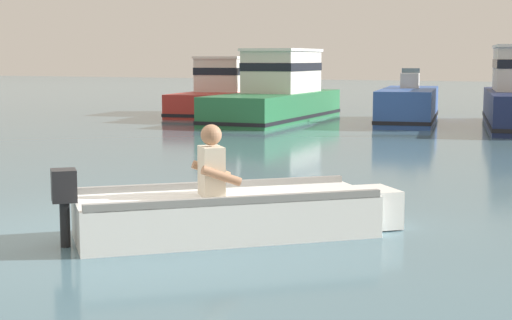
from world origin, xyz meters
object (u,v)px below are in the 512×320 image
(rowboat_with_person, at_px, (232,213))
(moored_boat_red, at_px, (224,93))
(moored_boat_blue, at_px, (408,106))
(moored_boat_green, at_px, (278,94))

(rowboat_with_person, relative_size, moored_boat_red, 0.54)
(moored_boat_red, height_order, moored_boat_blue, moored_boat_red)
(moored_boat_green, relative_size, moored_boat_blue, 1.29)
(moored_boat_green, xyz_separation_m, moored_boat_blue, (3.82, 0.80, -0.31))
(rowboat_with_person, relative_size, moored_boat_blue, 0.59)
(rowboat_with_person, distance_m, moored_boat_green, 15.97)
(rowboat_with_person, distance_m, moored_boat_blue, 15.70)
(moored_boat_blue, bearing_deg, rowboat_with_person, -81.45)
(moored_boat_red, relative_size, moored_boat_green, 0.86)
(rowboat_with_person, distance_m, moored_boat_red, 18.77)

